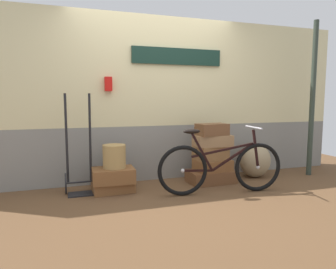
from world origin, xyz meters
TOP-DOWN VIEW (x-y plane):
  - ground at (0.00, 0.00)m, footprint 8.43×5.20m
  - station_building at (0.01, 0.85)m, footprint 6.43×0.74m
  - suitcase_0 at (-0.72, 0.34)m, footprint 0.55×0.42m
  - suitcase_1 at (-0.72, 0.29)m, footprint 0.55×0.39m
  - suitcase_2 at (0.73, 0.33)m, footprint 0.67×0.43m
  - suitcase_3 at (0.75, 0.31)m, footprint 0.54×0.40m
  - suitcase_4 at (0.73, 0.34)m, footprint 0.49×0.39m
  - suitcase_5 at (0.74, 0.32)m, footprint 0.55×0.37m
  - suitcase_6 at (0.72, 0.29)m, footprint 0.45×0.31m
  - wicker_basket at (-0.70, 0.32)m, footprint 0.30×0.30m
  - luggage_trolley at (-1.14, 0.42)m, footprint 0.38×0.36m
  - burlap_sack at (1.54, 0.41)m, footprint 0.50×0.42m
  - bicycle at (0.61, -0.19)m, footprint 1.68×0.46m

SIDE VIEW (x-z plane):
  - ground at x=0.00m, z-range -0.06..0.00m
  - suitcase_0 at x=-0.72m, z-range 0.00..0.14m
  - suitcase_2 at x=0.73m, z-range 0.00..0.18m
  - suitcase_1 at x=-0.72m, z-range 0.14..0.33m
  - suitcase_3 at x=0.75m, z-range 0.18..0.34m
  - burlap_sack at x=1.54m, z-range 0.00..0.53m
  - luggage_trolley at x=-1.14m, z-range -0.34..0.97m
  - bicycle at x=0.61m, z-range -0.09..0.79m
  - suitcase_4 at x=0.73m, z-range 0.34..0.55m
  - wicker_basket at x=-0.70m, z-range 0.33..0.63m
  - suitcase_5 at x=0.74m, z-range 0.55..0.71m
  - suitcase_6 at x=0.72m, z-range 0.71..0.88m
  - station_building at x=0.01m, z-range 0.00..2.46m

